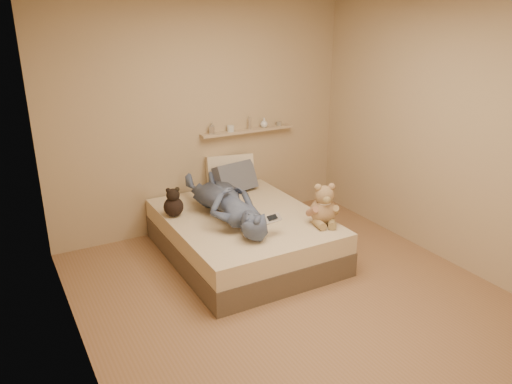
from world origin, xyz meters
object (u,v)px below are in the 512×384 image
bed (243,235)px  person (225,201)px  wall_shelf (248,131)px  dark_plush (173,204)px  teddy_bear (324,207)px  pillow_cream (230,172)px  game_console (272,219)px  pillow_grey (235,178)px

bed → person: 0.44m
wall_shelf → person: bearing=-130.0°
wall_shelf → dark_plush: bearing=-154.1°
person → wall_shelf: (0.73, 0.87, 0.47)m
teddy_bear → dark_plush: teddy_bear is taller
dark_plush → pillow_cream: size_ratio=0.57×
teddy_bear → wall_shelf: size_ratio=0.36×
teddy_bear → game_console: bearing=178.7°
game_console → person: person is taller
game_console → wall_shelf: 1.64m
bed → dark_plush: (-0.63, 0.34, 0.36)m
game_console → dark_plush: (-0.64, 0.90, -0.04)m
dark_plush → person: 0.54m
teddy_bear → pillow_cream: 1.44m
game_console → pillow_cream: (0.25, 1.39, 0.03)m
teddy_bear → pillow_cream: bearing=103.5°
pillow_cream → pillow_grey: (-0.00, -0.14, -0.03)m
person → pillow_cream: bearing=-117.5°
pillow_cream → wall_shelf: (0.28, 0.08, 0.45)m
bed → wall_shelf: 1.38m
dark_plush → wall_shelf: 1.41m
dark_plush → pillow_cream: (0.89, 0.49, 0.06)m
wall_shelf → pillow_cream: bearing=-164.5°
teddy_bear → dark_plush: bearing=143.6°
pillow_grey → wall_shelf: wall_shelf is taller
game_console → bed: bearing=91.5°
bed → teddy_bear: 0.92m
pillow_grey → person: bearing=-124.3°
teddy_bear → bed: bearing=136.4°
dark_plush → pillow_cream: bearing=28.9°
dark_plush → pillow_cream: pillow_cream is taller
pillow_cream → wall_shelf: size_ratio=0.46×
dark_plush → pillow_grey: 0.96m
game_console → pillow_cream: size_ratio=0.37×
bed → pillow_cream: (0.27, 0.83, 0.43)m
pillow_grey → wall_shelf: bearing=37.5°
bed → wall_shelf: bearing=58.8°
teddy_bear → pillow_grey: 1.31m
bed → dark_plush: size_ratio=6.01×
game_console → dark_plush: dark_plush is taller
game_console → teddy_bear: teddy_bear is taller
pillow_grey → wall_shelf: (0.29, 0.22, 0.48)m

